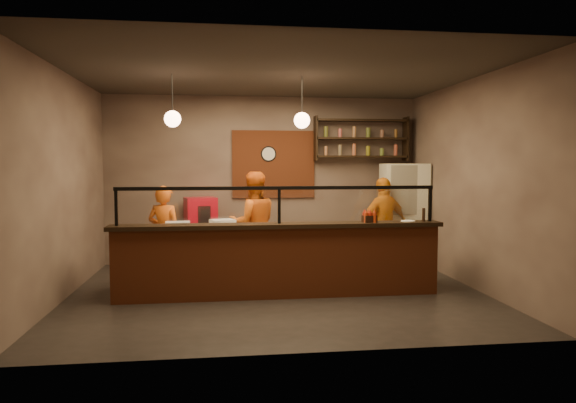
{
  "coord_description": "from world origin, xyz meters",
  "views": [
    {
      "loc": [
        -0.79,
        -7.45,
        1.87
      ],
      "look_at": [
        0.2,
        0.3,
        1.33
      ],
      "focal_mm": 32.0,
      "sensor_mm": 36.0,
      "label": 1
    }
  ],
  "objects": [
    {
      "name": "condiment_caddy",
      "position": [
        1.3,
        -0.33,
        1.11
      ],
      "size": [
        0.21,
        0.18,
        0.1
      ],
      "primitive_type": "cube",
      "rotation": [
        0.0,
        0.0,
        0.22
      ],
      "color": "black",
      "rests_on": "counter_ledge"
    },
    {
      "name": "fridge",
      "position": [
        2.6,
        1.84,
        0.96
      ],
      "size": [
        0.87,
        0.83,
        1.91
      ],
      "primitive_type": "cube",
      "rotation": [
        0.0,
        0.0,
        -0.11
      ],
      "color": "#E8E5C4",
      "rests_on": "floor"
    },
    {
      "name": "small_plate",
      "position": [
        1.89,
        -0.3,
        1.07
      ],
      "size": [
        0.25,
        0.25,
        0.01
      ],
      "primitive_type": "cylinder",
      "rotation": [
        0.0,
        0.0,
        0.28
      ],
      "color": "white",
      "rests_on": "counter_ledge"
    },
    {
      "name": "sneeze_guard",
      "position": [
        0.0,
        -0.3,
        1.37
      ],
      "size": [
        4.5,
        0.05,
        0.52
      ],
      "color": "white",
      "rests_on": "counter_ledge"
    },
    {
      "name": "prep_tub_c",
      "position": [
        -1.43,
        -0.0,
        0.98
      ],
      "size": [
        0.36,
        0.29,
        0.17
      ],
      "primitive_type": "cube",
      "rotation": [
        0.0,
        0.0,
        0.07
      ],
      "color": "silver",
      "rests_on": "worktop"
    },
    {
      "name": "pepper_mill",
      "position": [
        2.11,
        -0.33,
        1.16
      ],
      "size": [
        0.05,
        0.05,
        0.2
      ],
      "primitive_type": "cylinder",
      "rotation": [
        0.0,
        0.0,
        0.05
      ],
      "color": "black",
      "rests_on": "counter_ledge"
    },
    {
      "name": "wall_right",
      "position": [
        3.0,
        0.0,
        1.6
      ],
      "size": [
        0.0,
        5.0,
        5.0
      ],
      "primitive_type": "plane",
      "rotation": [
        1.57,
        0.0,
        -1.57
      ],
      "color": "#7B675A",
      "rests_on": "floor"
    },
    {
      "name": "pendant_right",
      "position": [
        0.4,
        0.2,
        2.55
      ],
      "size": [
        0.24,
        0.24,
        0.77
      ],
      "color": "black",
      "rests_on": "ceiling"
    },
    {
      "name": "worktop_cabinet",
      "position": [
        0.0,
        0.2,
        0.42
      ],
      "size": [
        4.6,
        0.75,
        0.85
      ],
      "primitive_type": "cube",
      "color": "gray",
      "rests_on": "floor"
    },
    {
      "name": "brick_patch",
      "position": [
        0.2,
        2.47,
        1.9
      ],
      "size": [
        1.6,
        0.04,
        1.3
      ],
      "primitive_type": "cube",
      "color": "brown",
      "rests_on": "wall_back"
    },
    {
      "name": "cook_mid",
      "position": [
        -0.28,
        1.2,
        0.89
      ],
      "size": [
        0.96,
        0.81,
        1.77
      ],
      "primitive_type": "imported",
      "rotation": [
        0.0,
        0.0,
        3.31
      ],
      "color": "#CB5813",
      "rests_on": "floor"
    },
    {
      "name": "prep_tub_a",
      "position": [
        -1.49,
        0.25,
        0.97
      ],
      "size": [
        0.31,
        0.26,
        0.15
      ],
      "primitive_type": "cube",
      "rotation": [
        0.0,
        0.0,
        0.11
      ],
      "color": "silver",
      "rests_on": "worktop"
    },
    {
      "name": "wall_left",
      "position": [
        -3.0,
        0.0,
        1.6
      ],
      "size": [
        0.0,
        5.0,
        5.0
      ],
      "primitive_type": "plane",
      "rotation": [
        1.57,
        0.0,
        1.57
      ],
      "color": "#7B675A",
      "rests_on": "floor"
    },
    {
      "name": "counter_ledge",
      "position": [
        0.0,
        -0.3,
        1.03
      ],
      "size": [
        4.7,
        0.37,
        0.06
      ],
      "primitive_type": "cube",
      "color": "black",
      "rests_on": "service_counter"
    },
    {
      "name": "red_cooler",
      "position": [
        -1.2,
        2.15,
        0.64
      ],
      "size": [
        0.65,
        0.62,
        1.29
      ],
      "primitive_type": "cube",
      "rotation": [
        0.0,
        0.0,
        0.23
      ],
      "color": "#AD0B1C",
      "rests_on": "floor"
    },
    {
      "name": "pizza_dough",
      "position": [
        0.37,
        0.1,
        0.91
      ],
      "size": [
        0.65,
        0.65,
        0.01
      ],
      "primitive_type": "cylinder",
      "rotation": [
        0.0,
        0.0,
        -0.17
      ],
      "color": "white",
      "rests_on": "worktop"
    },
    {
      "name": "pendant_left",
      "position": [
        -1.5,
        0.2,
        2.55
      ],
      "size": [
        0.24,
        0.24,
        0.77
      ],
      "color": "black",
      "rests_on": "ceiling"
    },
    {
      "name": "worktop",
      "position": [
        0.0,
        0.2,
        0.88
      ],
      "size": [
        4.6,
        0.75,
        0.05
      ],
      "primitive_type": "cube",
      "color": "silver",
      "rests_on": "worktop_cabinet"
    },
    {
      "name": "cook_left",
      "position": [
        -1.72,
        0.93,
        0.78
      ],
      "size": [
        0.66,
        0.56,
        1.55
      ],
      "primitive_type": "imported",
      "rotation": [
        0.0,
        0.0,
        2.76
      ],
      "color": "#D05713",
      "rests_on": "floor"
    },
    {
      "name": "service_counter",
      "position": [
        0.0,
        -0.3,
        0.5
      ],
      "size": [
        4.6,
        0.25,
        1.0
      ],
      "primitive_type": "cube",
      "color": "brown",
      "rests_on": "floor"
    },
    {
      "name": "floor",
      "position": [
        0.0,
        0.0,
        0.0
      ],
      "size": [
        6.0,
        6.0,
        0.0
      ],
      "primitive_type": "plane",
      "color": "black",
      "rests_on": "ground"
    },
    {
      "name": "wall_back",
      "position": [
        0.0,
        2.5,
        1.6
      ],
      "size": [
        6.0,
        0.0,
        6.0
      ],
      "primitive_type": "plane",
      "rotation": [
        1.57,
        0.0,
        0.0
      ],
      "color": "#7B675A",
      "rests_on": "floor"
    },
    {
      "name": "prep_tub_b",
      "position": [
        -0.79,
        0.22,
        0.99
      ],
      "size": [
        0.41,
        0.37,
        0.17
      ],
      "primitive_type": "cube",
      "rotation": [
        0.0,
        0.0,
        0.32
      ],
      "color": "silver",
      "rests_on": "worktop"
    },
    {
      "name": "rolling_pin",
      "position": [
        -1.29,
        0.13,
        0.93
      ],
      "size": [
        0.33,
        0.2,
        0.06
      ],
      "primitive_type": "cylinder",
      "rotation": [
        0.0,
        1.57,
        0.46
      ],
      "color": "gold",
      "rests_on": "worktop"
    },
    {
      "name": "wall_front",
      "position": [
        0.0,
        -2.5,
        1.6
      ],
      "size": [
        6.0,
        0.0,
        6.0
      ],
      "primitive_type": "plane",
      "rotation": [
        -1.57,
        0.0,
        0.0
      ],
      "color": "#7B675A",
      "rests_on": "floor"
    },
    {
      "name": "wall_clock",
      "position": [
        0.1,
        2.46,
        2.1
      ],
      "size": [
        0.3,
        0.04,
        0.3
      ],
      "primitive_type": "cylinder",
      "rotation": [
        1.57,
        0.0,
        0.0
      ],
      "color": "black",
      "rests_on": "wall_back"
    },
    {
      "name": "cook_right",
      "position": [
        2.05,
        1.29,
        0.83
      ],
      "size": [
        1.06,
        0.74,
        1.67
      ],
      "primitive_type": "imported",
      "rotation": [
        0.0,
        0.0,
        3.52
      ],
      "color": "orange",
      "rests_on": "floor"
    },
    {
      "name": "wall_shelving",
      "position": [
        1.9,
        2.32,
        2.4
      ],
      "size": [
        1.84,
        0.28,
        0.85
      ],
      "color": "black",
      "rests_on": "wall_back"
    },
    {
      "name": "ceiling",
      "position": [
        0.0,
        0.0,
        3.2
      ],
      "size": [
        6.0,
        6.0,
        0.0
      ],
      "primitive_type": "plane",
      "rotation": [
        3.14,
        0.0,
        0.0
      ],
      "color": "#36312A",
      "rests_on": "wall_back"
    }
  ]
}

